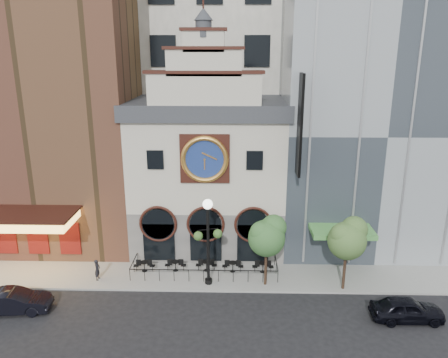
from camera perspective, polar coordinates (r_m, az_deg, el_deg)
ground at (r=31.22m, az=-2.83°, el=-14.55°), size 120.00×120.00×0.00m
sidewalk at (r=33.34m, az=-2.51°, el=-12.23°), size 44.00×5.00×0.15m
clock_building at (r=35.81m, az=-2.07°, el=1.27°), size 12.60×8.78×18.65m
theater_building at (r=39.78m, az=-21.33°, el=10.38°), size 14.00×15.60×25.00m
retail_building at (r=38.67m, az=17.82°, el=6.87°), size 14.00×14.40×20.00m
office_tower at (r=46.87m, az=-1.29°, el=21.29°), size 20.00×16.00×40.00m
cafe_railing at (r=33.09m, az=-2.52°, el=-11.43°), size 10.60×2.60×0.90m
bistro_0 at (r=33.79m, az=-10.37°, el=-11.06°), size 1.58×0.68×0.90m
bistro_1 at (r=33.54m, az=-6.35°, el=-11.09°), size 1.58×0.68×0.90m
bistro_2 at (r=33.37m, az=-2.32°, el=-11.15°), size 1.58×0.68×0.90m
bistro_3 at (r=33.21m, az=1.15°, el=-11.29°), size 1.58×0.68×0.90m
bistro_4 at (r=33.26m, az=5.10°, el=-11.30°), size 1.58×0.68×0.90m
car_right at (r=30.25m, az=22.80°, el=-15.42°), size 4.44×1.84×1.50m
car_left at (r=31.76m, az=-25.78°, el=-14.20°), size 4.71×2.10×1.50m
pedestrian at (r=33.31m, az=-16.21°, el=-11.30°), size 0.41×0.59×1.55m
lamppost at (r=30.19m, az=-2.11°, el=-7.00°), size 1.96×1.05×6.32m
tree_left at (r=30.29m, az=5.67°, el=-7.31°), size 2.66×2.56×5.12m
tree_right at (r=30.76m, az=15.86°, el=-7.37°), size 2.71×2.61×5.21m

